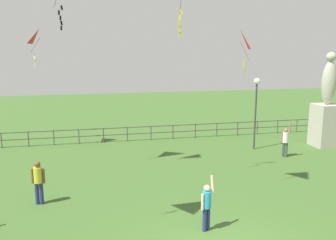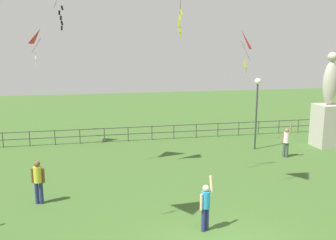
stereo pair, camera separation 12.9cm
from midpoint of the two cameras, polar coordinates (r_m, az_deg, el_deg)
statue_monument at (r=23.90m, az=24.00°, el=0.93°), size 1.41×1.41×5.70m
lamppost at (r=21.68m, az=14.03°, el=3.43°), size 0.36×0.36×4.23m
person_0 at (r=14.84m, az=-19.56°, el=-8.80°), size 0.51×0.32×1.72m
person_1 at (r=20.91m, az=18.30°, el=-3.07°), size 0.41×0.42×1.89m
person_3 at (r=12.13m, az=6.24°, el=-13.02°), size 0.49×0.29×1.86m
kite_1 at (r=22.46m, az=11.58°, el=12.03°), size 1.12×1.31×2.50m
kite_3 at (r=22.06m, az=-19.28°, el=11.95°), size 0.91×0.95×2.06m
waterfront_railing at (r=23.57m, az=-3.86°, el=-1.76°), size 36.03×0.06×0.95m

